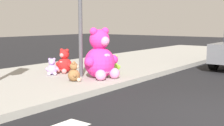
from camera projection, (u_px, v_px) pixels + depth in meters
name	position (u px, v px, depth m)	size (l,w,h in m)	color
sidewalk	(34.00, 81.00, 8.10)	(28.00, 4.40, 0.15)	#9E9B93
sign_pole	(80.00, 15.00, 8.18)	(0.56, 0.11, 3.20)	#4C4C51
plush_pink_large	(101.00, 58.00, 8.08)	(1.03, 0.96, 1.36)	#F22D93
plush_tan	(99.00, 66.00, 8.98)	(0.39, 0.34, 0.51)	tan
plush_lime	(113.00, 66.00, 8.82)	(0.40, 0.39, 0.55)	#8CD133
plush_red	(64.00, 63.00, 8.99)	(0.50, 0.55, 0.72)	red
plush_brown	(75.00, 73.00, 7.66)	(0.36, 0.37, 0.51)	olive
plush_lavender	(52.00, 68.00, 8.63)	(0.35, 0.35, 0.49)	#B28CD8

